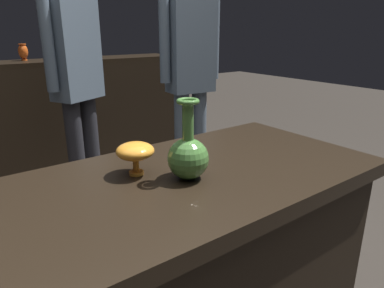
{
  "coord_description": "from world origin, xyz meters",
  "views": [
    {
      "loc": [
        -0.61,
        -0.8,
        1.23
      ],
      "look_at": [
        -0.02,
        -0.01,
        0.9
      ],
      "focal_mm": 32.42,
      "sensor_mm": 36.0,
      "label": 1
    }
  ],
  "objects_px": {
    "vase_centerpiece": "(188,155)",
    "vase_tall_behind": "(135,152)",
    "shelf_vase_center": "(23,51)",
    "visitor_near_right": "(190,70)",
    "visitor_center_back": "(76,76)"
  },
  "relations": [
    {
      "from": "vase_tall_behind",
      "to": "shelf_vase_center",
      "type": "relative_size",
      "value": 0.9
    },
    {
      "from": "visitor_near_right",
      "to": "vase_tall_behind",
      "type": "bearing_deg",
      "value": 52.63
    },
    {
      "from": "vase_centerpiece",
      "to": "shelf_vase_center",
      "type": "distance_m",
      "value": 2.29
    },
    {
      "from": "vase_centerpiece",
      "to": "visitor_center_back",
      "type": "bearing_deg",
      "value": 82.82
    },
    {
      "from": "vase_tall_behind",
      "to": "visitor_near_right",
      "type": "distance_m",
      "value": 1.51
    },
    {
      "from": "visitor_near_right",
      "to": "visitor_center_back",
      "type": "relative_size",
      "value": 1.01
    },
    {
      "from": "vase_centerpiece",
      "to": "shelf_vase_center",
      "type": "xyz_separation_m",
      "value": [
        0.05,
        2.28,
        0.19
      ]
    },
    {
      "from": "vase_tall_behind",
      "to": "visitor_center_back",
      "type": "height_order",
      "value": "visitor_center_back"
    },
    {
      "from": "shelf_vase_center",
      "to": "visitor_center_back",
      "type": "xyz_separation_m",
      "value": [
        0.14,
        -0.79,
        -0.12
      ]
    },
    {
      "from": "shelf_vase_center",
      "to": "visitor_near_right",
      "type": "distance_m",
      "value": 1.37
    },
    {
      "from": "vase_centerpiece",
      "to": "vase_tall_behind",
      "type": "bearing_deg",
      "value": 133.17
    },
    {
      "from": "vase_centerpiece",
      "to": "vase_tall_behind",
      "type": "xyz_separation_m",
      "value": [
        -0.11,
        0.12,
        -0.0
      ]
    },
    {
      "from": "shelf_vase_center",
      "to": "visitor_near_right",
      "type": "bearing_deg",
      "value": -50.73
    },
    {
      "from": "vase_tall_behind",
      "to": "visitor_near_right",
      "type": "height_order",
      "value": "visitor_near_right"
    },
    {
      "from": "vase_centerpiece",
      "to": "vase_tall_behind",
      "type": "distance_m",
      "value": 0.16
    }
  ]
}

